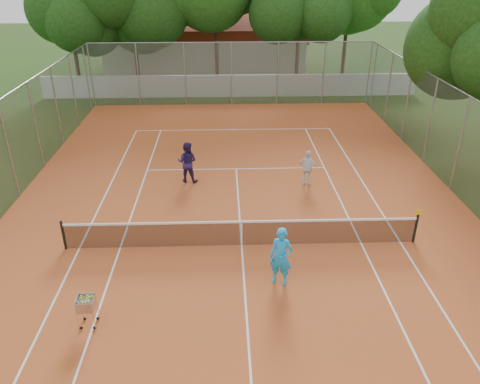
{
  "coord_description": "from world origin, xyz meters",
  "views": [
    {
      "loc": [
        -0.54,
        -13.41,
        8.86
      ],
      "look_at": [
        0.0,
        1.5,
        1.3
      ],
      "focal_mm": 35.0,
      "sensor_mm": 36.0,
      "label": 1
    }
  ],
  "objects_px": {
    "player_near": "(281,257)",
    "player_far_left": "(187,162)",
    "player_far_right": "(308,168)",
    "clubhouse": "(206,41)",
    "ball_hopper": "(87,311)",
    "tennis_net": "(242,233)"
  },
  "relations": [
    {
      "from": "tennis_net",
      "to": "ball_hopper",
      "type": "distance_m",
      "value": 5.61
    },
    {
      "from": "clubhouse",
      "to": "ball_hopper",
      "type": "distance_m",
      "value": 32.82
    },
    {
      "from": "player_near",
      "to": "ball_hopper",
      "type": "height_order",
      "value": "player_near"
    },
    {
      "from": "player_near",
      "to": "player_far_left",
      "type": "distance_m",
      "value": 7.94
    },
    {
      "from": "player_near",
      "to": "player_far_left",
      "type": "relative_size",
      "value": 1.03
    },
    {
      "from": "player_near",
      "to": "player_far_right",
      "type": "bearing_deg",
      "value": 95.27
    },
    {
      "from": "player_near",
      "to": "ball_hopper",
      "type": "xyz_separation_m",
      "value": [
        -5.3,
        -1.63,
        -0.45
      ]
    },
    {
      "from": "player_far_left",
      "to": "player_far_right",
      "type": "distance_m",
      "value": 5.16
    },
    {
      "from": "player_far_right",
      "to": "ball_hopper",
      "type": "bearing_deg",
      "value": 70.9
    },
    {
      "from": "tennis_net",
      "to": "ball_hopper",
      "type": "xyz_separation_m",
      "value": [
        -4.22,
        -3.7,
        -0.01
      ]
    },
    {
      "from": "clubhouse",
      "to": "player_far_right",
      "type": "relative_size",
      "value": 10.47
    },
    {
      "from": "clubhouse",
      "to": "ball_hopper",
      "type": "bearing_deg",
      "value": -93.88
    },
    {
      "from": "tennis_net",
      "to": "ball_hopper",
      "type": "height_order",
      "value": "tennis_net"
    },
    {
      "from": "clubhouse",
      "to": "ball_hopper",
      "type": "xyz_separation_m",
      "value": [
        -2.22,
        -32.7,
        -1.7
      ]
    },
    {
      "from": "player_far_right",
      "to": "clubhouse",
      "type": "bearing_deg",
      "value": -56.63
    },
    {
      "from": "player_near",
      "to": "ball_hopper",
      "type": "distance_m",
      "value": 5.56
    },
    {
      "from": "clubhouse",
      "to": "player_far_right",
      "type": "distance_m",
      "value": 24.94
    },
    {
      "from": "tennis_net",
      "to": "player_far_right",
      "type": "distance_m",
      "value": 5.5
    },
    {
      "from": "player_near",
      "to": "player_far_right",
      "type": "distance_m",
      "value": 6.95
    },
    {
      "from": "tennis_net",
      "to": "player_far_right",
      "type": "bearing_deg",
      "value": 57.06
    },
    {
      "from": "player_far_right",
      "to": "ball_hopper",
      "type": "height_order",
      "value": "player_far_right"
    },
    {
      "from": "player_far_right",
      "to": "ball_hopper",
      "type": "distance_m",
      "value": 11.0
    }
  ]
}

